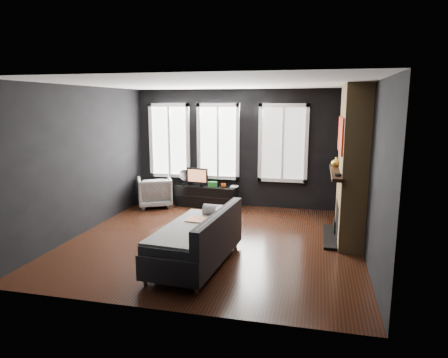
% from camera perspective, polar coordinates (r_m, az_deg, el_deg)
% --- Properties ---
extents(floor, '(5.00, 5.00, 0.00)m').
position_cam_1_polar(floor, '(7.15, -1.35, -8.70)').
color(floor, black).
rests_on(floor, ground).
extents(ceiling, '(5.00, 5.00, 0.00)m').
position_cam_1_polar(ceiling, '(6.75, -1.45, 13.46)').
color(ceiling, white).
rests_on(ceiling, ground).
extents(wall_back, '(5.00, 0.02, 2.70)m').
position_cam_1_polar(wall_back, '(9.24, 2.54, 4.35)').
color(wall_back, black).
rests_on(wall_back, ground).
extents(wall_left, '(0.02, 5.00, 2.70)m').
position_cam_1_polar(wall_left, '(7.83, -19.41, 2.58)').
color(wall_left, black).
rests_on(wall_left, ground).
extents(wall_right, '(0.02, 5.00, 2.70)m').
position_cam_1_polar(wall_right, '(6.65, 19.94, 1.18)').
color(wall_right, black).
rests_on(wall_right, ground).
extents(windows, '(4.00, 0.16, 1.76)m').
position_cam_1_polar(windows, '(9.24, -0.25, 10.76)').
color(windows, white).
rests_on(windows, wall_back).
extents(fireplace, '(0.70, 1.62, 2.70)m').
position_cam_1_polar(fireplace, '(7.22, 17.84, 2.02)').
color(fireplace, '#93724C').
rests_on(fireplace, floor).
extents(sofa, '(1.14, 2.04, 0.84)m').
position_cam_1_polar(sofa, '(6.02, -4.10, -8.27)').
color(sofa, black).
rests_on(sofa, floor).
extents(stripe_pillow, '(0.11, 0.35, 0.34)m').
position_cam_1_polar(stripe_pillow, '(6.30, -0.74, -5.61)').
color(stripe_pillow, gray).
rests_on(stripe_pillow, sofa).
extents(armchair, '(0.98, 0.96, 0.77)m').
position_cam_1_polar(armchair, '(9.44, -9.86, -1.61)').
color(armchair, silver).
rests_on(armchair, floor).
extents(media_console, '(1.45, 0.55, 0.49)m').
position_cam_1_polar(media_console, '(9.35, -2.49, -2.45)').
color(media_console, black).
rests_on(media_console, floor).
extents(monitor, '(0.54, 0.18, 0.47)m').
position_cam_1_polar(monitor, '(9.31, -3.82, 0.50)').
color(monitor, black).
rests_on(monitor, media_console).
extents(desk_fan, '(0.27, 0.27, 0.37)m').
position_cam_1_polar(desk_fan, '(9.48, -5.63, 0.33)').
color(desk_fan, '#959595').
rests_on(desk_fan, media_console).
extents(mug, '(0.14, 0.12, 0.11)m').
position_cam_1_polar(mug, '(9.12, -0.10, -0.85)').
color(mug, '#E3550D').
rests_on(mug, media_console).
extents(book, '(0.17, 0.02, 0.23)m').
position_cam_1_polar(book, '(9.16, 0.96, -0.40)').
color(book, '#B09E8C').
rests_on(book, media_console).
extents(storage_box, '(0.23, 0.16, 0.11)m').
position_cam_1_polar(storage_box, '(9.20, -1.65, -0.74)').
color(storage_box, '#256F29').
rests_on(storage_box, media_console).
extents(mantel_vase, '(0.20, 0.21, 0.17)m').
position_cam_1_polar(mantel_vase, '(7.65, 15.71, 2.36)').
color(mantel_vase, gold).
rests_on(mantel_vase, fireplace).
extents(mantel_clock, '(0.15, 0.15, 0.04)m').
position_cam_1_polar(mantel_clock, '(6.68, 16.00, 0.58)').
color(mantel_clock, black).
rests_on(mantel_clock, fireplace).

